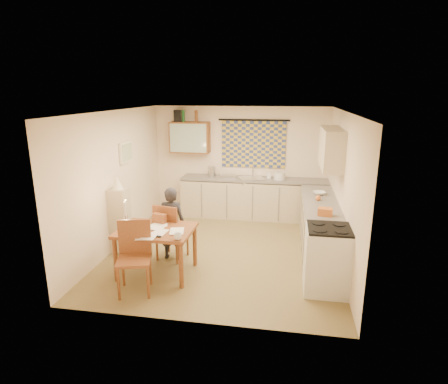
% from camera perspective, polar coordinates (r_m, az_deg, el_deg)
% --- Properties ---
extents(floor, '(4.00, 4.50, 0.02)m').
position_cam_1_polar(floor, '(6.96, 0.02, -8.92)').
color(floor, brown).
rests_on(floor, ground).
extents(ceiling, '(4.00, 4.50, 0.02)m').
position_cam_1_polar(ceiling, '(6.36, 0.02, 12.29)').
color(ceiling, white).
rests_on(ceiling, floor).
extents(wall_back, '(4.00, 0.02, 2.50)m').
position_cam_1_polar(wall_back, '(8.73, 2.52, 4.73)').
color(wall_back, '#F9E4C7').
rests_on(wall_back, floor).
extents(wall_front, '(4.00, 0.02, 2.50)m').
position_cam_1_polar(wall_front, '(4.43, -4.92, -5.76)').
color(wall_front, '#F9E4C7').
rests_on(wall_front, floor).
extents(wall_left, '(0.02, 4.50, 2.50)m').
position_cam_1_polar(wall_left, '(7.15, -16.07, 1.81)').
color(wall_left, '#F9E4C7').
rests_on(wall_left, floor).
extents(wall_right, '(0.02, 4.50, 2.50)m').
position_cam_1_polar(wall_right, '(6.53, 17.69, 0.43)').
color(wall_right, '#F9E4C7').
rests_on(wall_right, floor).
extents(window_blind, '(1.45, 0.03, 1.05)m').
position_cam_1_polar(window_blind, '(8.60, 4.51, 7.23)').
color(window_blind, navy).
rests_on(window_blind, wall_back).
extents(curtain_rod, '(1.60, 0.04, 0.04)m').
position_cam_1_polar(curtain_rod, '(8.52, 4.58, 10.88)').
color(curtain_rod, black).
rests_on(curtain_rod, wall_back).
extents(wall_cabinet, '(0.90, 0.34, 0.70)m').
position_cam_1_polar(wall_cabinet, '(8.69, -5.21, 8.30)').
color(wall_cabinet, brown).
rests_on(wall_cabinet, wall_back).
extents(wall_cabinet_glass, '(0.84, 0.02, 0.64)m').
position_cam_1_polar(wall_cabinet_glass, '(8.53, -5.51, 8.16)').
color(wall_cabinet_glass, '#99B2A5').
rests_on(wall_cabinet_glass, wall_back).
extents(upper_cabinet_right, '(0.34, 1.30, 0.70)m').
position_cam_1_polar(upper_cabinet_right, '(6.93, 16.01, 6.45)').
color(upper_cabinet_right, tan).
rests_on(upper_cabinet_right, wall_right).
extents(framed_print, '(0.04, 0.50, 0.40)m').
position_cam_1_polar(framed_print, '(7.41, -14.72, 5.90)').
color(framed_print, white).
rests_on(framed_print, wall_left).
extents(print_canvas, '(0.01, 0.42, 0.32)m').
position_cam_1_polar(print_canvas, '(7.40, -14.54, 5.90)').
color(print_canvas, silver).
rests_on(print_canvas, wall_left).
extents(counter_back, '(3.30, 0.62, 0.92)m').
position_cam_1_polar(counter_back, '(8.58, 4.55, -0.98)').
color(counter_back, tan).
rests_on(counter_back, floor).
extents(counter_right, '(0.62, 2.95, 0.92)m').
position_cam_1_polar(counter_right, '(6.77, 14.49, -5.91)').
color(counter_right, tan).
rests_on(counter_right, floor).
extents(stove, '(0.63, 0.63, 0.97)m').
position_cam_1_polar(stove, '(5.66, 15.44, -9.88)').
color(stove, white).
rests_on(stove, floor).
extents(sink, '(0.68, 0.62, 0.10)m').
position_cam_1_polar(sink, '(8.48, 4.22, 1.83)').
color(sink, silver).
rests_on(sink, counter_back).
extents(tap, '(0.04, 0.04, 0.28)m').
position_cam_1_polar(tap, '(8.61, 4.44, 3.26)').
color(tap, silver).
rests_on(tap, counter_back).
extents(dish_rack, '(0.39, 0.35, 0.06)m').
position_cam_1_polar(dish_rack, '(8.53, 0.62, 2.43)').
color(dish_rack, silver).
rests_on(dish_rack, counter_back).
extents(kettle, '(0.21, 0.21, 0.24)m').
position_cam_1_polar(kettle, '(8.57, -1.89, 3.11)').
color(kettle, silver).
rests_on(kettle, counter_back).
extents(mixing_bowl, '(0.29, 0.29, 0.16)m').
position_cam_1_polar(mixing_bowl, '(8.42, 8.44, 2.44)').
color(mixing_bowl, white).
rests_on(mixing_bowl, counter_back).
extents(soap_bottle, '(0.08, 0.09, 0.18)m').
position_cam_1_polar(soap_bottle, '(8.47, 6.85, 2.65)').
color(soap_bottle, white).
rests_on(soap_bottle, counter_back).
extents(bowl, '(0.35, 0.35, 0.06)m').
position_cam_1_polar(bowl, '(7.34, 14.30, -0.16)').
color(bowl, white).
rests_on(bowl, counter_right).
extents(orange_bag, '(0.25, 0.20, 0.12)m').
position_cam_1_polar(orange_bag, '(6.14, 15.16, -2.92)').
color(orange_bag, orange).
rests_on(orange_bag, counter_right).
extents(fruit_orange, '(0.10, 0.10, 0.10)m').
position_cam_1_polar(fruit_orange, '(6.93, 14.15, -0.88)').
color(fruit_orange, orange).
rests_on(fruit_orange, counter_right).
extents(speaker, '(0.22, 0.24, 0.26)m').
position_cam_1_polar(speaker, '(8.73, -7.13, 11.44)').
color(speaker, black).
rests_on(speaker, wall_cabinet).
extents(bottle_green, '(0.08, 0.08, 0.26)m').
position_cam_1_polar(bottle_green, '(8.69, -6.24, 11.45)').
color(bottle_green, '#195926').
rests_on(bottle_green, wall_cabinet).
extents(bottle_brown, '(0.08, 0.08, 0.26)m').
position_cam_1_polar(bottle_brown, '(8.61, -4.25, 11.46)').
color(bottle_brown, brown).
rests_on(bottle_brown, wall_cabinet).
extents(dining_table, '(1.17, 0.90, 0.75)m').
position_cam_1_polar(dining_table, '(6.09, -10.18, -8.81)').
color(dining_table, brown).
rests_on(dining_table, floor).
extents(chair_far, '(0.54, 0.54, 1.00)m').
position_cam_1_polar(chair_far, '(6.59, -7.97, -7.48)').
color(chair_far, brown).
rests_on(chair_far, floor).
extents(chair_near, '(0.58, 0.58, 1.04)m').
position_cam_1_polar(chair_near, '(5.65, -13.41, -11.63)').
color(chair_near, brown).
rests_on(chair_near, floor).
extents(person, '(0.50, 0.35, 1.28)m').
position_cam_1_polar(person, '(6.47, -7.99, -4.77)').
color(person, black).
rests_on(person, floor).
extents(shelf_stand, '(0.32, 0.30, 1.17)m').
position_cam_1_polar(shelf_stand, '(6.98, -15.56, -4.18)').
color(shelf_stand, tan).
rests_on(shelf_stand, floor).
extents(lampshade, '(0.20, 0.20, 0.22)m').
position_cam_1_polar(lampshade, '(6.79, -15.97, 1.36)').
color(lampshade, white).
rests_on(lampshade, shelf_stand).
extents(letter_rack, '(0.24, 0.16, 0.16)m').
position_cam_1_polar(letter_rack, '(6.16, -9.79, -4.01)').
color(letter_rack, brown).
rests_on(letter_rack, dining_table).
extents(mug, '(0.15, 0.15, 0.09)m').
position_cam_1_polar(mug, '(5.47, -7.06, -6.76)').
color(mug, white).
rests_on(mug, dining_table).
extents(magazine, '(0.37, 0.41, 0.03)m').
position_cam_1_polar(magazine, '(5.93, -15.28, -5.78)').
color(magazine, maroon).
rests_on(magazine, dining_table).
extents(book, '(0.21, 0.27, 0.02)m').
position_cam_1_polar(book, '(6.00, -14.31, -5.49)').
color(book, orange).
rests_on(book, dining_table).
extents(orange_box, '(0.12, 0.08, 0.04)m').
position_cam_1_polar(orange_box, '(5.79, -14.20, -6.16)').
color(orange_box, orange).
rests_on(orange_box, dining_table).
extents(eyeglasses, '(0.13, 0.06, 0.02)m').
position_cam_1_polar(eyeglasses, '(5.63, -10.18, -6.66)').
color(eyeglasses, black).
rests_on(eyeglasses, dining_table).
extents(candle_holder, '(0.07, 0.07, 0.18)m').
position_cam_1_polar(candle_holder, '(6.17, -14.70, -4.15)').
color(candle_holder, silver).
rests_on(candle_holder, dining_table).
extents(candle, '(0.03, 0.03, 0.22)m').
position_cam_1_polar(candle, '(6.08, -14.88, -2.48)').
color(candle, white).
rests_on(candle, dining_table).
extents(candle_flame, '(0.02, 0.02, 0.02)m').
position_cam_1_polar(candle_flame, '(6.09, -14.79, -1.24)').
color(candle_flame, '#FFCC66').
rests_on(candle_flame, dining_table).
extents(papers, '(1.08, 0.88, 0.02)m').
position_cam_1_polar(papers, '(5.91, -11.49, -5.64)').
color(papers, white).
rests_on(papers, dining_table).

